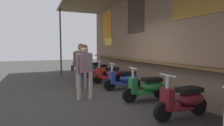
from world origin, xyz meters
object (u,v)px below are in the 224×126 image
at_px(scooter_green, 148,87).
at_px(shopper_passing, 80,59).
at_px(scooter_teal, 91,67).
at_px(scooter_orange, 99,70).
at_px(scooter_blue, 125,79).
at_px(scooter_red, 110,74).
at_px(shopper_with_handbag, 81,61).
at_px(scooter_maroon, 185,100).
at_px(shopper_browsing, 85,66).

bearing_deg(scooter_green, shopper_passing, -71.78).
relative_size(scooter_teal, scooter_orange, 1.00).
xyz_separation_m(scooter_teal, scooter_blue, (4.24, 0.00, 0.00)).
relative_size(scooter_red, scooter_green, 1.00).
bearing_deg(shopper_with_handbag, scooter_red, 127.20).
bearing_deg(scooter_blue, scooter_maroon, 92.85).
bearing_deg(scooter_red, scooter_maroon, 90.69).
height_order(scooter_red, shopper_browsing, shopper_browsing).
relative_size(scooter_orange, scooter_blue, 1.00).
bearing_deg(shopper_passing, scooter_blue, 17.41).
relative_size(shopper_with_handbag, shopper_browsing, 1.03).
bearing_deg(scooter_maroon, shopper_browsing, -53.91).
relative_size(scooter_red, shopper_browsing, 0.87).
distance_m(scooter_green, shopper_passing, 4.17).
distance_m(scooter_green, shopper_with_handbag, 2.73).
relative_size(scooter_teal, scooter_green, 1.00).
xyz_separation_m(scooter_orange, scooter_green, (4.28, 0.00, 0.00)).
bearing_deg(scooter_blue, scooter_teal, -87.15).
bearing_deg(shopper_passing, scooter_orange, 100.96).
distance_m(scooter_red, shopper_browsing, 2.65).
xyz_separation_m(scooter_red, scooter_green, (2.86, -0.00, 0.00)).
bearing_deg(shopper_browsing, scooter_blue, -88.25).
bearing_deg(scooter_maroon, shopper_with_handbag, -68.88).
distance_m(scooter_red, scooter_blue, 1.39).
xyz_separation_m(scooter_red, shopper_browsing, (2.02, -1.61, 0.58)).
bearing_deg(scooter_orange, shopper_browsing, 60.73).
distance_m(scooter_maroon, shopper_passing, 5.49).
bearing_deg(scooter_teal, scooter_orange, 94.47).
distance_m(scooter_orange, shopper_browsing, 3.85).
relative_size(scooter_blue, shopper_browsing, 0.87).
distance_m(scooter_orange, shopper_with_handbag, 2.54).
bearing_deg(scooter_green, shopper_with_handbag, -54.23).
distance_m(scooter_blue, scooter_green, 1.47).
distance_m(scooter_green, shopper_browsing, 1.91).
distance_m(scooter_orange, scooter_maroon, 5.65).
height_order(scooter_green, shopper_browsing, shopper_browsing).
xyz_separation_m(scooter_orange, shopper_passing, (0.29, -1.03, 0.60)).
bearing_deg(scooter_green, scooter_orange, -86.22).
bearing_deg(scooter_blue, scooter_red, -87.15).
xyz_separation_m(scooter_orange, scooter_red, (1.42, 0.00, 0.00)).
distance_m(scooter_teal, shopper_with_handbag, 3.78).
bearing_deg(scooter_orange, scooter_red, 85.85).
relative_size(scooter_green, shopper_browsing, 0.87).
distance_m(scooter_teal, scooter_orange, 1.43).
bearing_deg(scooter_green, scooter_red, -86.22).
height_order(scooter_orange, shopper_with_handbag, shopper_with_handbag).
bearing_deg(shopper_with_handbag, shopper_browsing, 5.92).
distance_m(scooter_green, scooter_maroon, 1.37).
height_order(scooter_teal, shopper_passing, shopper_passing).
height_order(scooter_blue, shopper_passing, shopper_passing).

